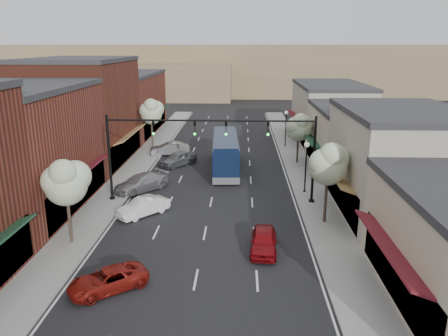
# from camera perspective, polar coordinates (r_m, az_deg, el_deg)

# --- Properties ---
(ground) EXTENTS (160.00, 160.00, 0.00)m
(ground) POSITION_cam_1_polar(r_m,az_deg,el_deg) (27.83, -2.85, -10.19)
(ground) COLOR black
(ground) RESTS_ON ground
(sidewalk_left) EXTENTS (2.80, 73.00, 0.15)m
(sidewalk_left) POSITION_cam_1_polar(r_m,az_deg,el_deg) (46.32, -11.22, 0.39)
(sidewalk_left) COLOR gray
(sidewalk_left) RESTS_ON ground
(sidewalk_right) EXTENTS (2.80, 73.00, 0.15)m
(sidewalk_right) POSITION_cam_1_polar(r_m,az_deg,el_deg) (45.46, 9.85, 0.16)
(sidewalk_right) COLOR gray
(sidewalk_right) RESTS_ON ground
(curb_left) EXTENTS (0.25, 73.00, 0.17)m
(curb_left) POSITION_cam_1_polar(r_m,az_deg,el_deg) (46.02, -9.52, 0.37)
(curb_left) COLOR gray
(curb_left) RESTS_ON ground
(curb_right) EXTENTS (0.25, 73.00, 0.17)m
(curb_right) POSITION_cam_1_polar(r_m,az_deg,el_deg) (45.29, 8.09, 0.18)
(curb_right) COLOR gray
(curb_right) RESTS_ON ground
(bldg_left_midnear) EXTENTS (10.14, 14.10, 9.40)m
(bldg_left_midnear) POSITION_cam_1_polar(r_m,az_deg,el_deg) (35.87, -25.34, 2.17)
(bldg_left_midnear) COLOR brown
(bldg_left_midnear) RESTS_ON ground
(bldg_left_midfar) EXTENTS (10.14, 14.10, 10.90)m
(bldg_left_midfar) POSITION_cam_1_polar(r_m,az_deg,el_deg) (48.34, -17.95, 7.02)
(bldg_left_midfar) COLOR #602A1B
(bldg_left_midfar) RESTS_ON ground
(bldg_left_far) EXTENTS (10.14, 18.10, 8.40)m
(bldg_left_far) POSITION_cam_1_polar(r_m,az_deg,el_deg) (63.62, -12.97, 8.22)
(bldg_left_far) COLOR brown
(bldg_left_far) RESTS_ON ground
(bldg_right_midnear) EXTENTS (9.14, 12.10, 7.90)m
(bldg_right_midnear) POSITION_cam_1_polar(r_m,az_deg,el_deg) (33.94, 21.76, 0.55)
(bldg_right_midnear) COLOR #A1978A
(bldg_right_midnear) RESTS_ON ground
(bldg_right_midfar) EXTENTS (9.14, 12.10, 6.40)m
(bldg_right_midfar) POSITION_cam_1_polar(r_m,az_deg,el_deg) (45.28, 16.79, 3.68)
(bldg_right_midfar) COLOR #B3A48E
(bldg_right_midfar) RESTS_ON ground
(bldg_right_far) EXTENTS (9.14, 16.10, 7.40)m
(bldg_right_far) POSITION_cam_1_polar(r_m,az_deg,el_deg) (58.64, 13.54, 7.07)
(bldg_right_far) COLOR #A1978A
(bldg_right_far) RESTS_ON ground
(hill_far) EXTENTS (120.00, 30.00, 12.00)m
(hill_far) POSITION_cam_1_polar(r_m,az_deg,el_deg) (115.08, 1.15, 12.81)
(hill_far) COLOR #7A6647
(hill_far) RESTS_ON ground
(hill_near) EXTENTS (50.00, 20.00, 8.00)m
(hill_near) POSITION_cam_1_polar(r_m,az_deg,el_deg) (106.78, -12.80, 11.11)
(hill_near) COLOR #7A6647
(hill_near) RESTS_ON ground
(signal_mast_right) EXTENTS (8.22, 0.46, 7.00)m
(signal_mast_right) POSITION_cam_1_polar(r_m,az_deg,el_deg) (33.91, 7.76, 2.79)
(signal_mast_right) COLOR black
(signal_mast_right) RESTS_ON ground
(signal_mast_left) EXTENTS (8.22, 0.46, 7.00)m
(signal_mast_left) POSITION_cam_1_polar(r_m,az_deg,el_deg) (34.68, -11.08, 2.94)
(signal_mast_left) COLOR black
(signal_mast_left) RESTS_ON ground
(tree_right_near) EXTENTS (2.85, 2.65, 5.95)m
(tree_right_near) POSITION_cam_1_polar(r_m,az_deg,el_deg) (30.45, 13.55, 0.65)
(tree_right_near) COLOR #47382B
(tree_right_near) RESTS_ON ground
(tree_right_far) EXTENTS (2.85, 2.65, 5.43)m
(tree_right_far) POSITION_cam_1_polar(r_m,az_deg,el_deg) (45.97, 9.78, 5.35)
(tree_right_far) COLOR #47382B
(tree_right_far) RESTS_ON ground
(tree_left_near) EXTENTS (2.85, 2.65, 5.69)m
(tree_left_near) POSITION_cam_1_polar(r_m,az_deg,el_deg) (28.17, -19.96, -1.60)
(tree_left_near) COLOR #47382B
(tree_left_near) RESTS_ON ground
(tree_left_far) EXTENTS (2.85, 2.65, 6.13)m
(tree_left_far) POSITION_cam_1_polar(r_m,az_deg,el_deg) (52.48, -9.47, 7.34)
(tree_left_far) COLOR #47382B
(tree_left_far) RESTS_ON ground
(lamp_post_near) EXTENTS (0.44, 0.44, 4.44)m
(lamp_post_near) POSITION_cam_1_polar(r_m,az_deg,el_deg) (36.97, 10.69, 1.18)
(lamp_post_near) COLOR black
(lamp_post_near) RESTS_ON ground
(lamp_post_far) EXTENTS (0.44, 0.44, 4.44)m
(lamp_post_far) POSITION_cam_1_polar(r_m,az_deg,el_deg) (53.96, 8.09, 5.91)
(lamp_post_far) COLOR black
(lamp_post_far) RESTS_ON ground
(coach_bus) EXTENTS (2.98, 11.26, 3.41)m
(coach_bus) POSITION_cam_1_polar(r_m,az_deg,el_deg) (43.69, 0.18, 2.08)
(coach_bus) COLOR #0D1A36
(coach_bus) RESTS_ON ground
(red_hatchback) EXTENTS (1.86, 4.04, 1.34)m
(red_hatchback) POSITION_cam_1_polar(r_m,az_deg,el_deg) (27.05, 5.20, -9.47)
(red_hatchback) COLOR maroon
(red_hatchback) RESTS_ON ground
(parked_car_a) EXTENTS (4.39, 3.96, 1.13)m
(parked_car_a) POSITION_cam_1_polar(r_m,az_deg,el_deg) (23.86, -14.95, -13.95)
(parked_car_a) COLOR maroon
(parked_car_a) RESTS_ON ground
(parked_car_b) EXTENTS (3.73, 3.92, 1.32)m
(parked_car_b) POSITION_cam_1_polar(r_m,az_deg,el_deg) (32.84, -10.53, -5.00)
(parked_car_b) COLOR white
(parked_car_b) RESTS_ON ground
(parked_car_c) EXTENTS (4.81, 5.16, 1.46)m
(parked_car_c) POSITION_cam_1_polar(r_m,az_deg,el_deg) (38.17, -10.78, -1.92)
(parked_car_c) COLOR #949499
(parked_car_c) RESTS_ON ground
(parked_car_d) EXTENTS (4.13, 4.50, 1.49)m
(parked_car_d) POSITION_cam_1_polar(r_m,az_deg,el_deg) (45.57, -6.06, 1.22)
(parked_car_d) COLOR slate
(parked_car_d) RESTS_ON ground
(parked_car_e) EXTENTS (4.64, 2.50, 1.45)m
(parked_car_e) POSITION_cam_1_polar(r_m,az_deg,el_deg) (50.12, -7.08, 2.52)
(parked_car_e) COLOR #9A9A9F
(parked_car_e) RESTS_ON ground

